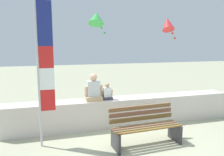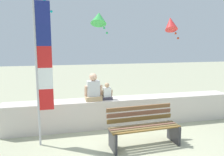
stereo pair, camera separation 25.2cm
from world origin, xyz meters
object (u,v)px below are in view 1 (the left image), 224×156
Objects in this scene: flag_banner at (43,65)px; kite_red at (168,24)px; person_child at (107,93)px; kite_green at (96,18)px; park_bench at (145,127)px; person_adult at (94,90)px.

kite_red is (4.48, 2.56, 1.19)m from flag_banner.
person_child is 0.53× the size of kite_green.
flag_banner is 3.88m from kite_green.
flag_banner is 3.63× the size of kite_green.
park_bench is 3.54× the size of person_child.
flag_banner is at bearing -147.96° from person_adult.
kite_red is at bearing 28.70° from person_adult.
park_bench is at bearing -13.53° from flag_banner.
park_bench is 4.65m from kite_green.
person_adult is at bearing 32.04° from flag_banner.
person_child is 2.07m from flag_banner.
kite_green is at bearing 59.01° from flag_banner.
kite_red is (2.24, 3.10, 2.67)m from park_bench.
flag_banner is at bearing -154.33° from person_child.
kite_red is (2.81, 1.75, 2.11)m from person_child.
person_child is at bearing 113.17° from park_bench.
kite_red reaches higher than person_adult.
flag_banner is (-1.28, -0.80, 0.80)m from person_adult.
kite_red reaches higher than person_child.
kite_green reaches higher than person_child.
person_adult is 3.23m from kite_green.
person_child is 3.26m from kite_green.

